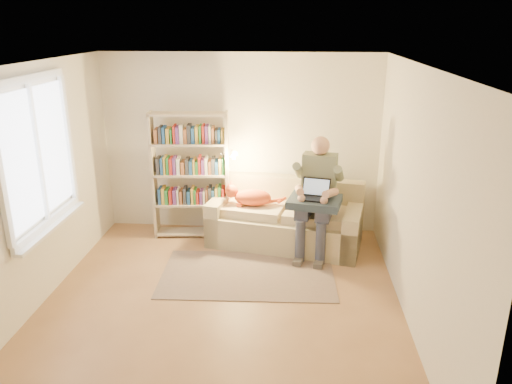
# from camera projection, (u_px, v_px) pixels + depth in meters

# --- Properties ---
(floor) EXTENTS (4.50, 4.50, 0.00)m
(floor) POSITION_uv_depth(u_px,v_px,m) (221.00, 306.00, 5.54)
(floor) COLOR #906641
(floor) RESTS_ON ground
(ceiling) EXTENTS (4.00, 4.50, 0.02)m
(ceiling) POSITION_uv_depth(u_px,v_px,m) (214.00, 65.00, 4.70)
(ceiling) COLOR white
(ceiling) RESTS_ON wall_back
(wall_left) EXTENTS (0.02, 4.50, 2.60)m
(wall_left) POSITION_uv_depth(u_px,v_px,m) (30.00, 191.00, 5.26)
(wall_left) COLOR silver
(wall_left) RESTS_ON floor
(wall_right) EXTENTS (0.02, 4.50, 2.60)m
(wall_right) POSITION_uv_depth(u_px,v_px,m) (416.00, 200.00, 4.98)
(wall_right) COLOR silver
(wall_right) RESTS_ON floor
(wall_back) EXTENTS (4.00, 0.02, 2.60)m
(wall_back) POSITION_uv_depth(u_px,v_px,m) (241.00, 144.00, 7.24)
(wall_back) COLOR silver
(wall_back) RESTS_ON floor
(wall_front) EXTENTS (4.00, 0.02, 2.60)m
(wall_front) POSITION_uv_depth(u_px,v_px,m) (162.00, 319.00, 3.00)
(wall_front) COLOR silver
(wall_front) RESTS_ON floor
(window) EXTENTS (0.12, 1.52, 1.69)m
(window) POSITION_uv_depth(u_px,v_px,m) (43.00, 178.00, 5.42)
(window) COLOR white
(window) RESTS_ON wall_left
(sofa) EXTENTS (2.23, 1.35, 0.88)m
(sofa) POSITION_uv_depth(u_px,v_px,m) (286.00, 221.00, 7.03)
(sofa) COLOR tan
(sofa) RESTS_ON floor
(person) EXTENTS (0.57, 0.78, 1.58)m
(person) POSITION_uv_depth(u_px,v_px,m) (317.00, 190.00, 6.59)
(person) COLOR gray
(person) RESTS_ON sofa
(cat) EXTENTS (0.79, 0.37, 0.29)m
(cat) POSITION_uv_depth(u_px,v_px,m) (248.00, 197.00, 6.93)
(cat) COLOR orange
(cat) RESTS_ON sofa
(blanket) EXTENTS (0.76, 0.67, 0.10)m
(blanket) POSITION_uv_depth(u_px,v_px,m) (319.00, 202.00, 6.46)
(blanket) COLOR #243240
(blanket) RESTS_ON person
(laptop) EXTENTS (0.42, 0.40, 0.29)m
(laptop) POSITION_uv_depth(u_px,v_px,m) (319.00, 194.00, 6.43)
(laptop) COLOR black
(laptop) RESTS_ON blanket
(bookshelf) EXTENTS (1.23, 0.36, 1.83)m
(bookshelf) POSITION_uv_depth(u_px,v_px,m) (191.00, 169.00, 7.06)
(bookshelf) COLOR #BAA88C
(bookshelf) RESTS_ON floor
(rug) EXTENTS (2.18, 1.33, 0.01)m
(rug) POSITION_uv_depth(u_px,v_px,m) (248.00, 275.00, 6.21)
(rug) COLOR #7D675B
(rug) RESTS_ON floor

